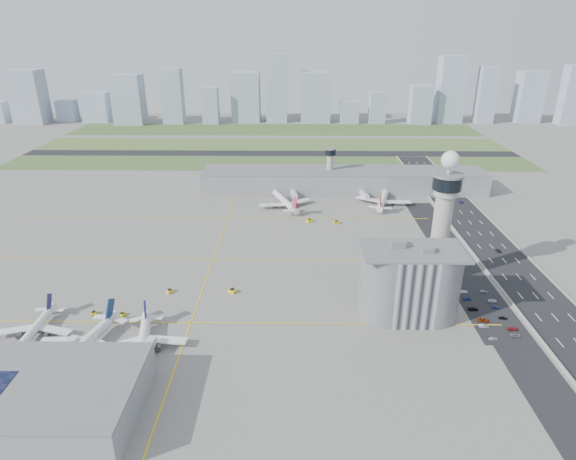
{
  "coord_description": "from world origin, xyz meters",
  "views": [
    {
      "loc": [
        2.98,
        -199.94,
        114.81
      ],
      "look_at": [
        0.0,
        35.0,
        15.0
      ],
      "focal_mm": 30.0,
      "sensor_mm": 36.0,
      "label": 1
    }
  ],
  "objects_px": {
    "secondary_tower": "(330,165)",
    "airplane_far_a": "(285,198)",
    "jet_bridge_near_2": "(137,365)",
    "tug_3": "(232,290)",
    "jet_bridge_far_1": "(361,194)",
    "car_lot_5": "(464,292)",
    "car_hw_1": "(498,251)",
    "tug_1": "(122,314)",
    "tug_0": "(94,313)",
    "car_lot_10": "(492,301)",
    "tug_4": "(310,220)",
    "jet_bridge_far_0": "(292,193)",
    "car_lot_11": "(484,291)",
    "jet_bridge_near_1": "(54,364)",
    "tug_5": "(336,222)",
    "car_hw_4": "(422,179)",
    "airplane_near_b": "(81,340)",
    "car_lot_4": "(467,299)",
    "tug_2": "(170,291)",
    "car_lot_1": "(484,326)",
    "car_lot_0": "(493,339)",
    "car_lot_6": "(516,335)",
    "car_lot_8": "(503,318)",
    "control_tower": "(443,214)",
    "admin_building": "(410,283)",
    "car_lot_2": "(483,320)",
    "car_lot_9": "(495,307)",
    "car_lot_7": "(513,329)",
    "airplane_near_a": "(32,326)",
    "airplane_far_b": "(384,195)",
    "car_lot_3": "(473,309)",
    "car_hw_2": "(461,202)"
  },
  "relations": [
    {
      "from": "secondary_tower",
      "to": "airplane_far_a",
      "type": "height_order",
      "value": "secondary_tower"
    },
    {
      "from": "jet_bridge_near_2",
      "to": "tug_3",
      "type": "height_order",
      "value": "jet_bridge_near_2"
    },
    {
      "from": "jet_bridge_far_1",
      "to": "car_lot_5",
      "type": "xyz_separation_m",
      "value": [
        30.46,
        -135.91,
        -2.26
      ]
    },
    {
      "from": "car_hw_1",
      "to": "tug_1",
      "type": "bearing_deg",
      "value": -166.95
    },
    {
      "from": "tug_0",
      "to": "car_hw_1",
      "type": "bearing_deg",
      "value": -177.14
    },
    {
      "from": "car_lot_10",
      "to": "jet_bridge_far_1",
      "type": "bearing_deg",
      "value": 11.58
    },
    {
      "from": "jet_bridge_near_2",
      "to": "tug_0",
      "type": "distance_m",
      "value": 47.4
    },
    {
      "from": "tug_0",
      "to": "tug_4",
      "type": "relative_size",
      "value": 0.85
    },
    {
      "from": "secondary_tower",
      "to": "airplane_far_a",
      "type": "bearing_deg",
      "value": -131.47
    },
    {
      "from": "jet_bridge_far_0",
      "to": "car_hw_1",
      "type": "height_order",
      "value": "jet_bridge_far_0"
    },
    {
      "from": "car_lot_11",
      "to": "tug_1",
      "type": "bearing_deg",
      "value": 101.5
    },
    {
      "from": "jet_bridge_near_1",
      "to": "tug_5",
      "type": "bearing_deg",
      "value": -28.42
    },
    {
      "from": "jet_bridge_far_0",
      "to": "car_hw_4",
      "type": "bearing_deg",
      "value": 103.38
    },
    {
      "from": "airplane_near_b",
      "to": "jet_bridge_far_1",
      "type": "relative_size",
      "value": 3.15
    },
    {
      "from": "car_lot_4",
      "to": "jet_bridge_far_0",
      "type": "bearing_deg",
      "value": 21.71
    },
    {
      "from": "tug_2",
      "to": "car_hw_4",
      "type": "height_order",
      "value": "tug_2"
    },
    {
      "from": "car_lot_1",
      "to": "car_hw_4",
      "type": "height_order",
      "value": "car_lot_1"
    },
    {
      "from": "jet_bridge_far_1",
      "to": "car_lot_0",
      "type": "height_order",
      "value": "jet_bridge_far_1"
    },
    {
      "from": "car_lot_6",
      "to": "car_lot_8",
      "type": "distance_m",
      "value": 12.56
    },
    {
      "from": "jet_bridge_near_2",
      "to": "car_lot_10",
      "type": "xyz_separation_m",
      "value": [
        145.97,
        49.36,
        -2.29
      ]
    },
    {
      "from": "control_tower",
      "to": "jet_bridge_near_2",
      "type": "xyz_separation_m",
      "value": [
        -125.0,
        -69.0,
        -32.19
      ]
    },
    {
      "from": "car_lot_1",
      "to": "car_lot_10",
      "type": "height_order",
      "value": "car_lot_1"
    },
    {
      "from": "admin_building",
      "to": "car_hw_4",
      "type": "height_order",
      "value": "admin_building"
    },
    {
      "from": "car_lot_2",
      "to": "car_lot_9",
      "type": "distance_m",
      "value": 13.71
    },
    {
      "from": "tug_0",
      "to": "car_lot_8",
      "type": "relative_size",
      "value": 0.9
    },
    {
      "from": "tug_0",
      "to": "car_lot_6",
      "type": "xyz_separation_m",
      "value": [
        175.39,
        -13.62,
        -0.28
      ]
    },
    {
      "from": "tug_4",
      "to": "car_hw_1",
      "type": "distance_m",
      "value": 111.45
    },
    {
      "from": "jet_bridge_far_1",
      "to": "tug_2",
      "type": "bearing_deg",
      "value": -47.84
    },
    {
      "from": "tug_3",
      "to": "car_lot_7",
      "type": "distance_m",
      "value": 122.11
    },
    {
      "from": "car_lot_2",
      "to": "tug_5",
      "type": "bearing_deg",
      "value": 34.6
    },
    {
      "from": "jet_bridge_far_0",
      "to": "car_hw_1",
      "type": "relative_size",
      "value": 3.68
    },
    {
      "from": "jet_bridge_far_0",
      "to": "tug_3",
      "type": "height_order",
      "value": "jet_bridge_far_0"
    },
    {
      "from": "jet_bridge_near_1",
      "to": "car_lot_0",
      "type": "bearing_deg",
      "value": -72.86
    },
    {
      "from": "airplane_near_a",
      "to": "jet_bridge_near_1",
      "type": "xyz_separation_m",
      "value": [
        17.73,
        -20.29,
        -2.21
      ]
    },
    {
      "from": "secondary_tower",
      "to": "car_lot_9",
      "type": "xyz_separation_m",
      "value": [
        62.29,
        -167.02,
        -18.25
      ]
    },
    {
      "from": "car_lot_1",
      "to": "car_lot_2",
      "type": "xyz_separation_m",
      "value": [
        1.33,
        4.44,
        -0.02
      ]
    },
    {
      "from": "airplane_near_a",
      "to": "airplane_far_a",
      "type": "bearing_deg",
      "value": 146.36
    },
    {
      "from": "airplane_near_b",
      "to": "tug_3",
      "type": "distance_m",
      "value": 69.2
    },
    {
      "from": "car_lot_0",
      "to": "tug_1",
      "type": "bearing_deg",
      "value": 78.1
    },
    {
      "from": "car_lot_9",
      "to": "tug_1",
      "type": "bearing_deg",
      "value": 101.01
    },
    {
      "from": "airplane_far_b",
      "to": "tug_1",
      "type": "bearing_deg",
      "value": 152.49
    },
    {
      "from": "airplane_far_b",
      "to": "airplane_far_a",
      "type": "bearing_deg",
      "value": 110.99
    },
    {
      "from": "car_lot_2",
      "to": "car_lot_8",
      "type": "xyz_separation_m",
      "value": [
        8.97,
        1.84,
        -0.06
      ]
    },
    {
      "from": "secondary_tower",
      "to": "car_lot_3",
      "type": "relative_size",
      "value": 7.05
    },
    {
      "from": "control_tower",
      "to": "airplane_near_b",
      "type": "distance_m",
      "value": 162.64
    },
    {
      "from": "airplane_near_a",
      "to": "control_tower",
      "type": "bearing_deg",
      "value": 104.6
    },
    {
      "from": "car_lot_3",
      "to": "car_hw_1",
      "type": "height_order",
      "value": "car_lot_3"
    },
    {
      "from": "jet_bridge_far_0",
      "to": "tug_0",
      "type": "relative_size",
      "value": 4.55
    },
    {
      "from": "car_lot_2",
      "to": "airplane_near_a",
      "type": "bearing_deg",
      "value": 102.58
    },
    {
      "from": "car_hw_2",
      "to": "car_lot_7",
      "type": "bearing_deg",
      "value": -105.97
    }
  ]
}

